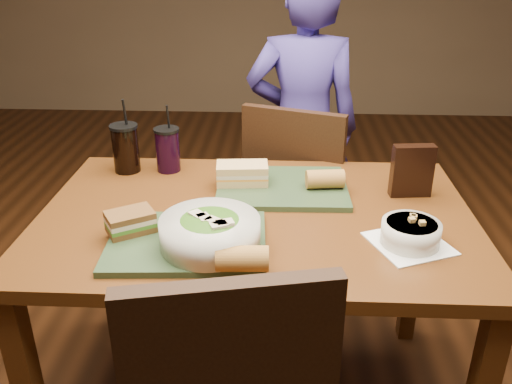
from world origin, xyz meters
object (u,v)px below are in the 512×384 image
diner (302,129)px  soup_bowl (411,233)px  tray_near (187,242)px  baguette_near (242,259)px  chair_far (290,199)px  baguette_far (325,179)px  salad_bowl (210,230)px  cup_berry (168,149)px  chip_bag (412,171)px  sandwich_near (130,222)px  dining_table (256,239)px  cup_cola (126,148)px  tray_far (282,187)px  sandwich_far (242,173)px

diner → soup_bowl: bearing=103.2°
tray_near → baguette_near: size_ratio=3.30×
chair_far → baguette_far: chair_far is taller
salad_bowl → baguette_near: (0.09, -0.11, -0.01)m
diner → cup_berry: (-0.49, -0.61, 0.12)m
baguette_far → chip_bag: size_ratio=0.71×
salad_bowl → cup_berry: (-0.22, 0.54, 0.02)m
soup_bowl → sandwich_near: 0.76m
salad_bowl → chip_bag: 0.70m
cup_berry → salad_bowl: bearing=-68.1°
chair_far → dining_table: bearing=-101.1°
cup_cola → chip_bag: (0.95, -0.15, -0.00)m
tray_far → baguette_near: (-0.09, -0.50, 0.04)m
dining_table → sandwich_near: 0.40m
sandwich_near → cup_berry: cup_berry is taller
tray_near → baguette_near: (0.16, -0.14, 0.04)m
diner → sandwich_far: diner is taller
sandwich_near → tray_far: bearing=38.5°
tray_near → soup_bowl: size_ratio=1.69×
salad_bowl → dining_table: bearing=64.0°
salad_bowl → cup_berry: size_ratio=1.09×
tray_near → sandwich_far: bearing=71.9°
diner → baguette_far: (0.05, -0.77, 0.09)m
chair_far → baguette_far: (0.10, -0.43, 0.28)m
cup_berry → chip_bag: size_ratio=1.42×
cup_berry → sandwich_near: bearing=-91.3°
chip_bag → cup_cola: bearing=165.0°
chair_far → baguette_far: bearing=-76.9°
tray_far → tray_near: bearing=-124.9°
sandwich_far → cup_berry: cup_berry is taller
dining_table → soup_bowl: size_ratio=5.22×
sandwich_near → chip_bag: (0.82, 0.31, 0.04)m
tray_far → cup_cola: 0.57m
baguette_far → cup_cola: size_ratio=0.46×
tray_far → baguette_far: size_ratio=3.49×
diner → sandwich_far: size_ratio=8.15×
diner → tray_near: 1.17m
baguette_near → soup_bowl: bearing=21.5°
sandwich_far → baguette_far: sandwich_far is taller
baguette_far → baguette_near: bearing=-115.2°
diner → sandwich_far: bearing=73.4°
salad_bowl → chip_bag: chip_bag is taller
tray_near → baguette_near: bearing=-41.5°
soup_bowl → sandwich_near: (-0.76, 0.00, 0.01)m
tray_near → sandwich_far: size_ratio=2.43×
chair_far → baguette_far: size_ratio=7.70×
chair_far → tray_far: bearing=-95.2°
tray_near → cup_cola: (-0.29, 0.50, 0.08)m
chair_far → soup_bowl: bearing=-67.6°
sandwich_near → salad_bowl: bearing=-15.7°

